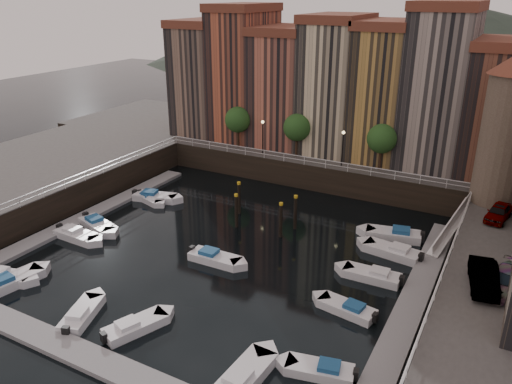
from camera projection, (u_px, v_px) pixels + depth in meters
The scene contains 32 objects.
ground at pixel (232, 247), 44.86m from camera, with size 200.00×200.00×0.00m, color black.
quay_far at pixel (334, 154), 65.50m from camera, with size 80.00×20.00×3.00m, color black.
quay_left at pixel (5, 185), 55.03m from camera, with size 20.00×36.00×3.00m, color black.
dock_left at pixel (92, 213), 51.13m from camera, with size 2.00×28.00×0.35m, color gray.
dock_right at pixel (413, 300), 36.82m from camera, with size 2.00×28.00×0.35m, color gray.
dock_near at pixel (91, 359), 30.93m from camera, with size 30.00×2.00×0.35m, color gray.
mountains at pixel (453, 46), 130.84m from camera, with size 145.00×100.00×18.00m.
far_terrace at pixel (358, 87), 58.46m from camera, with size 48.70×10.30×17.50m.
corner_tower at pixel (509, 127), 44.04m from camera, with size 5.20×5.20×13.80m.
promenade_trees at pixel (302, 128), 57.82m from camera, with size 21.20×3.20×5.20m.
street_lamps at pixel (301, 136), 57.12m from camera, with size 10.36×0.36×4.18m.
railings at pixel (258, 190), 47.42m from camera, with size 36.08×34.04×0.52m.
gangway at pixel (453, 224), 44.74m from camera, with size 2.78×8.32×3.73m.
mooring_pilings at pixel (262, 211), 48.18m from camera, with size 6.89×3.25×3.78m.
boat_left_0 at pixel (4, 277), 39.47m from camera, with size 4.74×2.80×1.06m.
boat_left_1 at pixel (77, 235), 46.16m from camera, with size 4.93×1.93×1.13m.
boat_left_2 at pixel (97, 225), 48.20m from camera, with size 5.03×3.03×1.13m.
boat_left_3 at pixel (149, 199), 54.44m from camera, with size 4.20×2.56×0.94m.
boat_left_4 at pixel (154, 197), 54.73m from camera, with size 5.16×2.94×1.16m.
boat_right_0 at pixel (321, 370), 29.77m from camera, with size 4.44×2.40×0.99m.
boat_right_1 at pixel (348, 309), 35.52m from camera, with size 4.51×2.24×1.01m.
boat_right_2 at pixel (373, 275), 39.63m from camera, with size 4.78×1.82×1.10m.
boat_right_3 at pixel (393, 252), 43.19m from camera, with size 5.27×2.53×1.18m.
boat_right_4 at pixel (395, 234), 46.21m from camera, with size 5.37×2.85×1.20m.
boat_near_0 at pixel (10, 282), 38.68m from camera, with size 2.70×5.21×1.17m.
boat_near_1 at pixel (81, 314), 34.88m from camera, with size 2.98×4.61×1.04m.
boat_near_2 at pixel (134, 327), 33.61m from camera, with size 3.16×4.66×1.06m.
boat_near_3 at pixel (243, 378), 29.10m from camera, with size 2.15×5.20×1.18m.
car_a at pixel (498, 213), 42.66m from camera, with size 1.62×4.03×1.37m, color gray.
car_b at pixel (484, 278), 32.89m from camera, with size 1.63×4.67×1.54m, color gray.
car_c at pixel (502, 281), 32.70m from camera, with size 1.93×4.75×1.38m, color gray.
boat_extra_29 at pixel (214, 258), 42.24m from camera, with size 4.82×1.82×1.10m.
Camera 1 is at (20.80, -33.95, 21.35)m, focal length 35.00 mm.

